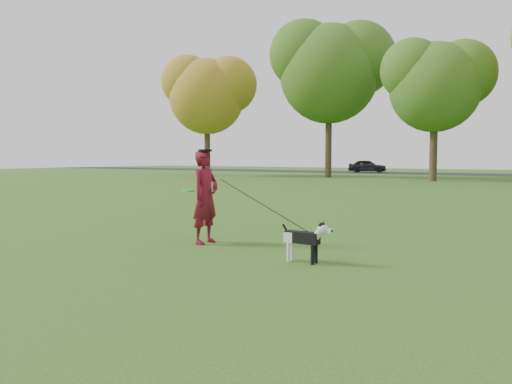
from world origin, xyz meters
The scene contains 6 objects.
ground centered at (0.00, 0.00, 0.00)m, with size 120.00×120.00×0.00m, color #285116.
man centered at (-1.33, -0.28, 0.82)m, with size 0.60×0.39×1.64m, color #5D0D1F.
dog centered at (0.91, -0.75, 0.38)m, with size 0.81×0.16×0.62m.
car_left centered at (-13.96, 40.00, 0.65)m, with size 1.48×3.67×1.25m, color black.
man_held_items centered at (0.03, -0.54, 0.78)m, with size 2.81×0.59×1.24m.
tree_row centered at (-1.43, 26.07, 7.41)m, with size 51.74×8.86×12.01m.
Camera 1 is at (4.24, -7.01, 1.51)m, focal length 35.00 mm.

